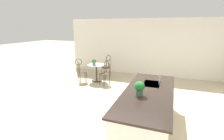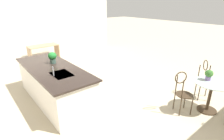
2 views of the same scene
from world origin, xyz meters
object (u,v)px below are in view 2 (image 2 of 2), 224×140
object	(u,v)px
bistro_table	(210,94)
writing_desk	(44,51)
chair_by_island	(204,78)
chair_toward_desk	(183,91)
potted_plant_on_table	(209,74)
potted_plant_counter_near	(52,57)

from	to	relation	value
bistro_table	writing_desk	distance (m)	6.36
chair_by_island	chair_toward_desk	distance (m)	1.10
bistro_table	chair_toward_desk	bearing A→B (deg)	56.08
bistro_table	chair_by_island	bearing A→B (deg)	-53.11
chair_toward_desk	potted_plant_on_table	size ratio (longest dim) A/B	4.10
chair_toward_desk	potted_plant_on_table	world-z (taller)	chair_toward_desk
chair_toward_desk	potted_plant_counter_near	bearing A→B (deg)	34.90
chair_toward_desk	bistro_table	bearing A→B (deg)	-123.92
bistro_table	writing_desk	xyz separation A→B (m)	(6.13, 1.68, 0.06)
writing_desk	potted_plant_counter_near	size ratio (longest dim) A/B	3.93
writing_desk	potted_plant_counter_near	xyz separation A→B (m)	(-3.05, 0.77, 0.59)
chair_toward_desk	writing_desk	size ratio (longest dim) A/B	0.87
potted_plant_on_table	writing_desk	bearing A→B (deg)	16.05
writing_desk	potted_plant_counter_near	distance (m)	3.20
chair_by_island	potted_plant_on_table	xyz separation A→B (m)	(-0.26, 0.48, 0.31)
chair_toward_desk	potted_plant_on_table	xyz separation A→B (m)	(-0.25, -0.62, 0.31)
chair_by_island	chair_toward_desk	xyz separation A→B (m)	(-0.01, 1.10, 0.00)
writing_desk	potted_plant_on_table	size ratio (longest dim) A/B	4.72
potted_plant_on_table	chair_toward_desk	bearing A→B (deg)	67.81
chair_by_island	potted_plant_counter_near	world-z (taller)	potted_plant_counter_near
chair_toward_desk	potted_plant_counter_near	xyz separation A→B (m)	(2.70, 1.88, 0.52)
chair_by_island	potted_plant_on_table	bearing A→B (deg)	118.63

